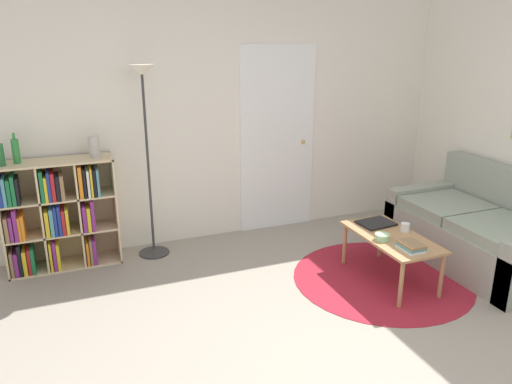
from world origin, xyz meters
TOP-DOWN VIEW (x-y plane):
  - ground_plane at (0.00, 0.00)m, footprint 14.00×14.00m
  - wall_back at (0.02, 2.70)m, footprint 7.72×0.11m
  - rug at (0.86, 1.15)m, footprint 1.58×1.58m
  - bookshelf at (-1.81, 2.48)m, footprint 0.99×0.34m
  - floor_lamp at (-0.94, 2.43)m, footprint 0.30×0.30m
  - couch at (1.96, 1.12)m, footprint 0.92×1.64m
  - coffee_table at (0.90, 1.12)m, footprint 0.48×0.93m
  - laptop at (0.93, 1.40)m, footprint 0.33×0.27m
  - bowl at (0.77, 1.07)m, footprint 0.13×0.13m
  - book_stack_on_table at (0.87, 0.81)m, footprint 0.16×0.21m
  - cup at (1.07, 1.16)m, footprint 0.08×0.08m
  - bottle_left at (-2.18, 2.46)m, footprint 0.06×0.06m
  - bottle_middle at (-2.06, 2.51)m, footprint 0.06×0.06m
  - vase_on_shelf at (-1.41, 2.49)m, footprint 0.10×0.10m

SIDE VIEW (x-z plane):
  - ground_plane at x=0.00m, z-range 0.00..0.00m
  - rug at x=0.86m, z-range 0.00..0.01m
  - couch at x=1.96m, z-range -0.15..0.73m
  - coffee_table at x=0.90m, z-range 0.16..0.59m
  - laptop at x=0.93m, z-range 0.42..0.44m
  - bowl at x=0.77m, z-range 0.42..0.47m
  - book_stack_on_table at x=0.87m, z-range 0.42..0.49m
  - cup at x=1.07m, z-range 0.42..0.50m
  - bookshelf at x=-1.81m, z-range 0.00..1.02m
  - vase_on_shelf at x=-1.41m, z-range 1.02..1.21m
  - bottle_left at x=-2.18m, z-range 1.00..1.24m
  - bottle_middle at x=-2.06m, z-range 1.00..1.27m
  - wall_back at x=0.02m, z-range -0.01..2.59m
  - floor_lamp at x=-0.94m, z-range 0.49..2.33m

